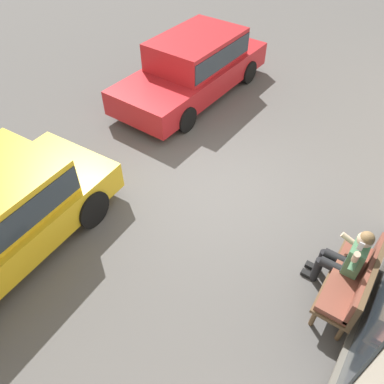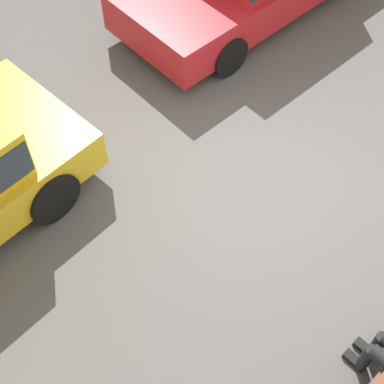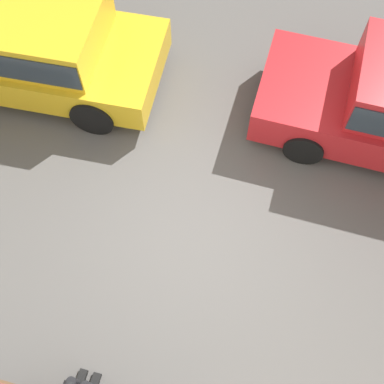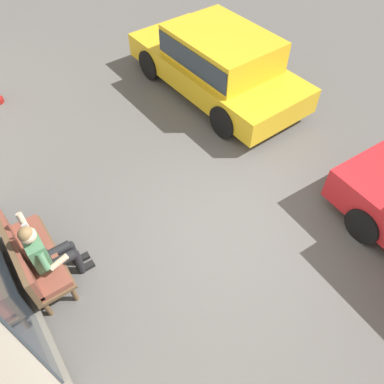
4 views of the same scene
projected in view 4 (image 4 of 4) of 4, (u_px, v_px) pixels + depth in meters
ground_plane at (230, 228)px, 6.25m from camera, size 60.00×60.00×0.00m
bench at (30, 256)px, 5.25m from camera, size 1.47×0.55×1.00m
person_on_phone at (47, 252)px, 5.13m from camera, size 0.73×0.74×1.33m
parked_car_mid at (218, 61)px, 8.22m from camera, size 4.46×2.12×1.45m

